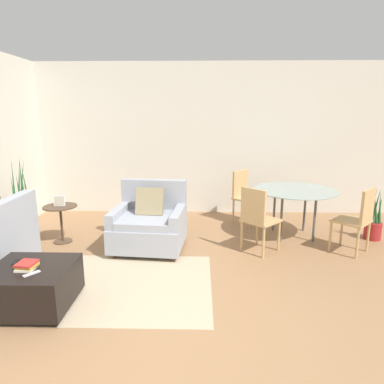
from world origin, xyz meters
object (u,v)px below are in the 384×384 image
at_px(book_stack, 27,266).
at_px(tv_remote_primary, 15,262).
at_px(potted_plant_small, 374,224).
at_px(tv_remote_secondary, 32,274).
at_px(side_table, 61,217).
at_px(picture_frame, 59,201).
at_px(dining_table, 295,194).
at_px(ottoman, 32,285).
at_px(dining_chair_near_right, 358,216).
at_px(dining_chair_near_left, 257,216).
at_px(potted_plant, 24,220).
at_px(dining_chair_far_left, 245,193).
at_px(armchair, 149,224).

distance_m(book_stack, tv_remote_primary, 0.24).
bearing_deg(potted_plant_small, tv_remote_secondary, -153.00).
relative_size(side_table, picture_frame, 3.29).
bearing_deg(picture_frame, dining_table, 5.75).
xyz_separation_m(ottoman, dining_chair_near_right, (3.71, 1.41, 0.29)).
height_order(dining_table, potted_plant_small, potted_plant_small).
distance_m(dining_chair_near_left, potted_plant_small, 1.94).
height_order(ottoman, tv_remote_primary, tv_remote_primary).
distance_m(potted_plant, dining_chair_far_left, 3.51).
bearing_deg(dining_chair_near_right, book_stack, -158.76).
bearing_deg(dining_table, tv_remote_secondary, -143.16).
height_order(ottoman, potted_plant_small, potted_plant_small).
distance_m(ottoman, dining_table, 3.71).
distance_m(tv_remote_primary, dining_table, 3.81).
xyz_separation_m(book_stack, tv_remote_primary, (-0.19, 0.14, -0.03)).
height_order(tv_remote_secondary, dining_chair_near_right, dining_chair_near_right).
xyz_separation_m(tv_remote_secondary, dining_table, (2.96, 2.22, 0.24)).
relative_size(side_table, dining_chair_near_right, 0.61).
bearing_deg(picture_frame, dining_chair_near_left, -6.53).
bearing_deg(armchair, dining_chair_far_left, 39.00).
height_order(tv_remote_secondary, dining_chair_far_left, dining_chair_far_left).
bearing_deg(dining_chair_far_left, potted_plant, -164.04).
bearing_deg(tv_remote_primary, tv_remote_secondary, -40.88).
height_order(dining_chair_near_left, dining_chair_far_left, same).
height_order(tv_remote_primary, potted_plant, potted_plant).
relative_size(tv_remote_primary, dining_chair_near_right, 0.16).
bearing_deg(dining_chair_far_left, armchair, -141.00).
xyz_separation_m(picture_frame, dining_chair_near_left, (2.78, -0.32, -0.11)).
bearing_deg(potted_plant, ottoman, -61.00).
bearing_deg(potted_plant, dining_chair_near_right, -4.49).
distance_m(tv_remote_secondary, dining_chair_far_left, 3.69).
xyz_separation_m(side_table, dining_chair_far_left, (2.78, 1.01, 0.13)).
bearing_deg(potted_plant, picture_frame, -4.92).
bearing_deg(tv_remote_secondary, book_stack, 131.60).
xyz_separation_m(dining_chair_near_right, dining_chair_far_left, (-1.33, 1.33, 0.00)).
bearing_deg(armchair, ottoman, -120.48).
xyz_separation_m(book_stack, dining_chair_near_right, (3.72, 1.45, 0.07)).
bearing_deg(side_table, picture_frame, -90.00).
distance_m(dining_table, dining_chair_near_right, 0.95).
relative_size(tv_remote_primary, tv_remote_secondary, 0.96).
bearing_deg(dining_chair_near_right, dining_table, 135.00).
bearing_deg(book_stack, armchair, 59.83).
xyz_separation_m(dining_chair_near_left, dining_chair_near_right, (1.33, 0.00, 0.00)).
xyz_separation_m(book_stack, dining_chair_near_left, (2.39, 1.45, 0.07)).
xyz_separation_m(tv_remote_secondary, potted_plant, (-1.07, 1.92, -0.11)).
bearing_deg(dining_chair_far_left, ottoman, -130.99).
distance_m(dining_table, potted_plant_small, 1.25).
bearing_deg(dining_chair_near_right, potted_plant, 175.51).
relative_size(tv_remote_primary, side_table, 0.26).
bearing_deg(dining_chair_far_left, dining_chair_near_right, -45.00).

